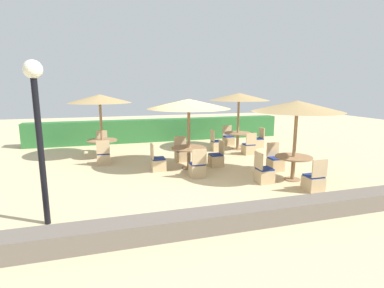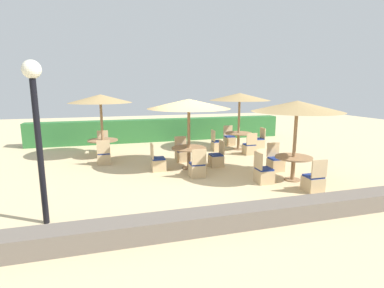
# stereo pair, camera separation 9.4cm
# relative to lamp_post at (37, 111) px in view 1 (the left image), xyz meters

# --- Properties ---
(ground_plane) EXTENTS (40.00, 40.00, 0.00)m
(ground_plane) POSITION_rel_lamp_post_xyz_m (4.05, 2.47, -2.35)
(ground_plane) COLOR #D1BA8C
(hedge_row) EXTENTS (13.00, 0.70, 1.13)m
(hedge_row) POSITION_rel_lamp_post_xyz_m (4.05, 8.86, -1.78)
(hedge_row) COLOR #2D6B33
(hedge_row) RESTS_ON ground_plane
(stone_border) EXTENTS (10.00, 0.56, 0.39)m
(stone_border) POSITION_rel_lamp_post_xyz_m (4.05, -1.22, -2.16)
(stone_border) COLOR #6B6056
(stone_border) RESTS_ON ground_plane
(lamp_post) EXTENTS (0.36, 0.36, 3.32)m
(lamp_post) POSITION_rel_lamp_post_xyz_m (0.00, 0.00, 0.00)
(lamp_post) COLOR black
(lamp_post) RESTS_ON ground_plane
(parasol_back_left) EXTENTS (2.43, 2.43, 2.51)m
(parasol_back_left) POSITION_rel_lamp_post_xyz_m (1.12, 5.73, -0.02)
(parasol_back_left) COLOR #93704C
(parasol_back_left) RESTS_ON ground_plane
(round_table_back_left) EXTENTS (1.17, 1.17, 0.73)m
(round_table_back_left) POSITION_rel_lamp_post_xyz_m (1.12, 5.73, -1.76)
(round_table_back_left) COLOR #93704C
(round_table_back_left) RESTS_ON ground_plane
(patio_chair_back_left_south) EXTENTS (0.46, 0.46, 0.93)m
(patio_chair_back_left_south) POSITION_rel_lamp_post_xyz_m (1.15, 4.63, -2.09)
(patio_chair_back_left_south) COLOR tan
(patio_chair_back_left_south) RESTS_ON ground_plane
(patio_chair_back_left_north) EXTENTS (0.46, 0.46, 0.93)m
(patio_chair_back_left_north) POSITION_rel_lamp_post_xyz_m (1.10, 6.75, -2.09)
(patio_chair_back_left_north) COLOR tan
(patio_chair_back_left_north) RESTS_ON ground_plane
(parasol_back_right) EXTENTS (2.66, 2.66, 2.52)m
(parasol_back_right) POSITION_rel_lamp_post_xyz_m (6.98, 5.73, -0.00)
(parasol_back_right) COLOR #93704C
(parasol_back_right) RESTS_ON ground_plane
(round_table_back_right) EXTENTS (1.20, 1.20, 0.76)m
(round_table_back_right) POSITION_rel_lamp_post_xyz_m (6.98, 5.73, -1.73)
(round_table_back_right) COLOR #93704C
(round_table_back_right) RESTS_ON ground_plane
(patio_chair_back_right_north) EXTENTS (0.46, 0.46, 0.93)m
(patio_chair_back_right_north) POSITION_rel_lamp_post_xyz_m (6.98, 6.79, -2.09)
(patio_chair_back_right_north) COLOR tan
(patio_chair_back_right_north) RESTS_ON ground_plane
(patio_chair_back_right_west) EXTENTS (0.46, 0.46, 0.93)m
(patio_chair_back_right_west) POSITION_rel_lamp_post_xyz_m (5.96, 5.73, -2.09)
(patio_chair_back_right_west) COLOR tan
(patio_chair_back_right_west) RESTS_ON ground_plane
(patio_chair_back_right_south) EXTENTS (0.46, 0.46, 0.93)m
(patio_chair_back_right_south) POSITION_rel_lamp_post_xyz_m (7.00, 4.66, -2.09)
(patio_chair_back_right_south) COLOR tan
(patio_chair_back_right_south) RESTS_ON ground_plane
(patio_chair_back_right_east) EXTENTS (0.46, 0.46, 0.93)m
(patio_chair_back_right_east) POSITION_rel_lamp_post_xyz_m (8.02, 5.79, -2.09)
(patio_chair_back_right_east) COLOR tan
(patio_chair_back_right_east) RESTS_ON ground_plane
(parasol_front_right) EXTENTS (2.65, 2.65, 2.41)m
(parasol_front_right) POSITION_rel_lamp_post_xyz_m (6.68, 1.13, -0.11)
(parasol_front_right) COLOR #93704C
(parasol_front_right) RESTS_ON ground_plane
(round_table_front_right) EXTENTS (1.10, 1.10, 0.73)m
(round_table_front_right) POSITION_rel_lamp_post_xyz_m (6.68, 1.13, -1.77)
(round_table_front_right) COLOR #93704C
(round_table_front_right) RESTS_ON ground_plane
(patio_chair_front_right_south) EXTENTS (0.46, 0.46, 0.93)m
(patio_chair_front_right_south) POSITION_rel_lamp_post_xyz_m (6.63, 0.10, -2.09)
(patio_chair_front_right_south) COLOR tan
(patio_chair_front_right_south) RESTS_ON ground_plane
(patio_chair_front_right_north) EXTENTS (0.46, 0.46, 0.93)m
(patio_chair_front_right_north) POSITION_rel_lamp_post_xyz_m (6.74, 2.21, -2.09)
(patio_chair_front_right_north) COLOR tan
(patio_chair_front_right_north) RESTS_ON ground_plane
(patio_chair_front_right_west) EXTENTS (0.46, 0.46, 0.93)m
(patio_chair_front_right_west) POSITION_rel_lamp_post_xyz_m (5.70, 1.13, -2.09)
(patio_chair_front_right_west) COLOR tan
(patio_chair_front_right_west) RESTS_ON ground_plane
(parasol_center) EXTENTS (2.82, 2.82, 2.40)m
(parasol_center) POSITION_rel_lamp_post_xyz_m (3.99, 3.28, -0.12)
(parasol_center) COLOR #93704C
(parasol_center) RESTS_ON ground_plane
(round_table_center) EXTENTS (1.19, 1.19, 0.74)m
(round_table_center) POSITION_rel_lamp_post_xyz_m (3.99, 3.28, -1.75)
(round_table_center) COLOR #93704C
(round_table_center) RESTS_ON ground_plane
(patio_chair_center_south) EXTENTS (0.46, 0.46, 0.93)m
(patio_chair_center_south) POSITION_rel_lamp_post_xyz_m (3.98, 2.23, -2.09)
(patio_chair_center_south) COLOR tan
(patio_chair_center_south) RESTS_ON ground_plane
(patio_chair_center_north) EXTENTS (0.46, 0.46, 0.93)m
(patio_chair_center_north) POSITION_rel_lamp_post_xyz_m (4.00, 4.33, -2.09)
(patio_chair_center_north) COLOR tan
(patio_chair_center_north) RESTS_ON ground_plane
(patio_chair_center_west) EXTENTS (0.46, 0.46, 0.93)m
(patio_chair_center_west) POSITION_rel_lamp_post_xyz_m (2.91, 3.28, -2.09)
(patio_chair_center_west) COLOR tan
(patio_chair_center_west) RESTS_ON ground_plane
(patio_chair_center_east) EXTENTS (0.46, 0.46, 0.93)m
(patio_chair_center_east) POSITION_rel_lamp_post_xyz_m (5.01, 3.26, -2.09)
(patio_chair_center_east) COLOR tan
(patio_chair_center_east) RESTS_ON ground_plane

